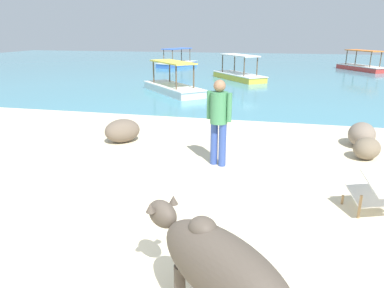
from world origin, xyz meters
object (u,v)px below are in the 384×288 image
object	(u,v)px
boat_yellow	(239,74)
boat_red	(362,66)
boat_white	(173,86)
cow	(218,265)
deck_chair_near	(378,190)
person_standing	(219,116)
boat_blue	(177,63)

from	to	relation	value
boat_yellow	boat_red	size ratio (longest dim) A/B	0.96
boat_red	boat_yellow	bearing A→B (deg)	-78.99
boat_white	boat_yellow	world-z (taller)	same
cow	deck_chair_near	size ratio (longest dim) A/B	1.75
cow	boat_yellow	size ratio (longest dim) A/B	0.44
person_standing	boat_red	world-z (taller)	person_standing
person_standing	boat_red	xyz separation A→B (m)	(6.54, 19.00, -0.70)
person_standing	boat_yellow	bearing A→B (deg)	24.83
person_standing	boat_red	size ratio (longest dim) A/B	0.43
boat_white	boat_yellow	xyz separation A→B (m)	(2.26, 4.80, 0.00)
cow	boat_blue	xyz separation A→B (m)	(-6.54, 22.82, -0.41)
boat_white	boat_yellow	distance (m)	5.31
person_standing	boat_white	size ratio (longest dim) A/B	0.46
cow	boat_red	bearing A→B (deg)	-64.83
boat_white	boat_blue	xyz separation A→B (m)	(-2.82, 11.10, 0.00)
cow	boat_red	world-z (taller)	boat_red
boat_yellow	boat_red	bearing A→B (deg)	-87.23
cow	boat_yellow	xyz separation A→B (m)	(-1.45, 16.52, -0.41)
deck_chair_near	boat_white	xyz separation A→B (m)	(-5.54, 9.28, -0.13)
boat_yellow	person_standing	bearing A→B (deg)	146.04
cow	person_standing	xyz separation A→B (m)	(-0.59, 3.87, 0.29)
boat_red	boat_blue	world-z (taller)	same
boat_red	cow	bearing A→B (deg)	-44.19
person_standing	boat_blue	distance (m)	19.87
person_standing	boat_yellow	xyz separation A→B (m)	(-0.86, 12.65, -0.70)
boat_yellow	boat_red	distance (m)	9.75
boat_red	boat_blue	size ratio (longest dim) A/B	0.98
boat_yellow	deck_chair_near	bearing A→B (deg)	155.24
deck_chair_near	boat_yellow	bearing A→B (deg)	-7.18
boat_white	boat_red	distance (m)	14.75
boat_white	person_standing	bearing A→B (deg)	159.46
person_standing	cow	bearing A→B (deg)	-150.35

